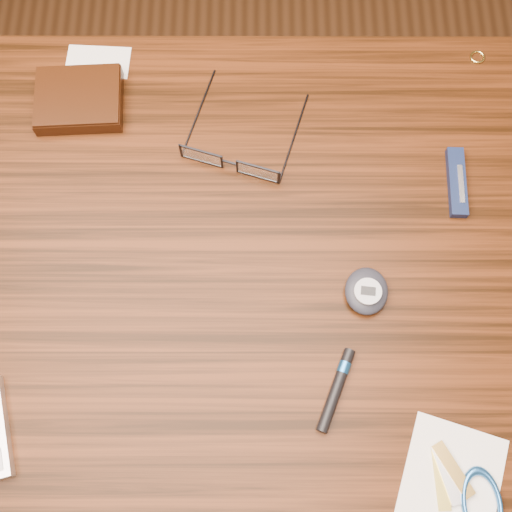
# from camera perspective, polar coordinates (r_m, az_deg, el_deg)

# --- Properties ---
(ground) EXTENTS (3.80, 3.80, 0.00)m
(ground) POSITION_cam_1_polar(r_m,az_deg,el_deg) (1.49, -2.00, -10.74)
(ground) COLOR #472814
(ground) RESTS_ON ground
(desk) EXTENTS (1.00, 0.70, 0.75)m
(desk) POSITION_cam_1_polar(r_m,az_deg,el_deg) (0.86, -3.43, -4.27)
(desk) COLOR #381808
(desk) RESTS_ON ground
(wallet_and_card) EXTENTS (0.12, 0.14, 0.02)m
(wallet_and_card) POSITION_cam_1_polar(r_m,az_deg,el_deg) (0.88, -15.44, 13.34)
(wallet_and_card) COLOR black
(wallet_and_card) RESTS_ON desk
(eyeglasses) EXTENTS (0.16, 0.17, 0.03)m
(eyeglasses) POSITION_cam_1_polar(r_m,az_deg,el_deg) (0.81, -2.18, 8.61)
(eyeglasses) COLOR black
(eyeglasses) RESTS_ON desk
(gold_ring) EXTENTS (0.02, 0.02, 0.00)m
(gold_ring) POSITION_cam_1_polar(r_m,az_deg,el_deg) (0.95, 19.08, 16.38)
(gold_ring) COLOR #EED767
(gold_ring) RESTS_ON desk
(pedometer) EXTENTS (0.06, 0.06, 0.02)m
(pedometer) POSITION_cam_1_polar(r_m,az_deg,el_deg) (0.76, 9.80, -3.09)
(pedometer) COLOR black
(pedometer) RESTS_ON desk
(notepad_keys) EXTENTS (0.13, 0.14, 0.01)m
(notepad_keys) POSITION_cam_1_polar(r_m,az_deg,el_deg) (0.76, 18.30, -19.29)
(notepad_keys) COLOR silver
(notepad_keys) RESTS_ON desk
(pocket_knife) EXTENTS (0.02, 0.09, 0.01)m
(pocket_knife) POSITION_cam_1_polar(r_m,az_deg,el_deg) (0.84, 17.42, 6.28)
(pocket_knife) COLOR #0C1939
(pocket_knife) RESTS_ON desk
(black_blue_pen) EXTENTS (0.05, 0.09, 0.01)m
(black_blue_pen) POSITION_cam_1_polar(r_m,az_deg,el_deg) (0.73, 7.22, -11.49)
(black_blue_pen) COLOR black
(black_blue_pen) RESTS_ON desk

